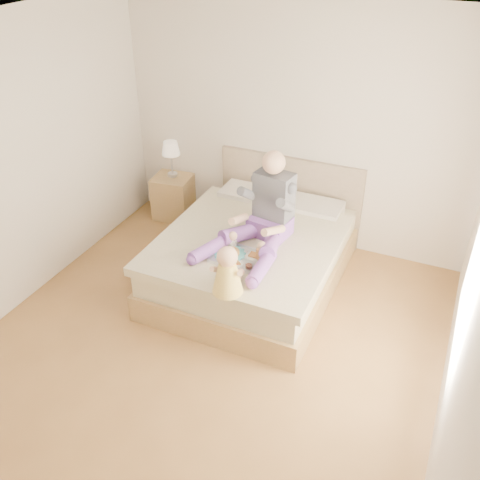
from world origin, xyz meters
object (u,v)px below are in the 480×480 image
at_px(adult, 263,216).
at_px(tray, 239,255).
at_px(baby, 228,273).
at_px(nightstand, 173,197).
at_px(bed, 256,253).

height_order(adult, tray, adult).
bearing_deg(tray, baby, -74.27).
relative_size(tray, baby, 1.10).
height_order(nightstand, adult, adult).
xyz_separation_m(bed, baby, (0.16, -1.02, 0.47)).
distance_m(nightstand, adult, 1.95).
height_order(bed, adult, adult).
bearing_deg(tray, bed, 97.17).
relative_size(bed, adult, 1.91).
relative_size(adult, baby, 2.58).
bearing_deg(bed, nightstand, 151.48).
distance_m(bed, nightstand, 1.67).
xyz_separation_m(nightstand, baby, (1.63, -1.82, 0.51)).
height_order(bed, baby, baby).
distance_m(bed, adult, 0.59).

